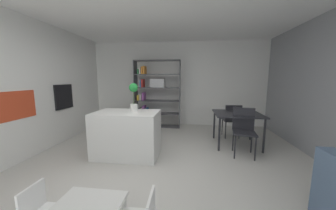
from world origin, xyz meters
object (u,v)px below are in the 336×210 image
object	(u,v)px
dining_table	(237,116)
open_bookshelf	(154,93)
kitchen_island	(127,134)
dining_chair_far	(232,118)
built_in_oven	(64,97)
dining_chair_near	(244,127)
potted_plant_on_island	(134,95)

from	to	relation	value
dining_table	open_bookshelf	bearing A→B (deg)	148.06
kitchen_island	dining_chair_far	size ratio (longest dim) A/B	1.43
built_in_oven	dining_chair_near	world-z (taller)	built_in_oven
built_in_oven	kitchen_island	world-z (taller)	built_in_oven
dining_table	built_in_oven	bearing A→B (deg)	-177.65
kitchen_island	dining_chair_far	world-z (taller)	kitchen_island
built_in_oven	dining_table	bearing A→B (deg)	2.35
open_bookshelf	dining_table	bearing A→B (deg)	-31.94
kitchen_island	dining_chair_near	world-z (taller)	dining_chair_near
built_in_oven	dining_chair_far	distance (m)	4.25
kitchen_island	dining_chair_near	distance (m)	2.36
potted_plant_on_island	open_bookshelf	bearing A→B (deg)	91.06
dining_chair_far	dining_chair_near	size ratio (longest dim) A/B	0.93
kitchen_island	potted_plant_on_island	bearing A→B (deg)	42.72
dining_chair_near	potted_plant_on_island	bearing A→B (deg)	-165.45
built_in_oven	dining_chair_far	xyz separation A→B (m)	(4.16, 0.67, -0.57)
built_in_oven	dining_chair_near	size ratio (longest dim) A/B	0.63
potted_plant_on_island	dining_table	size ratio (longest dim) A/B	0.55
dining_table	dining_chair_near	size ratio (longest dim) A/B	1.08
dining_chair_near	open_bookshelf	bearing A→B (deg)	147.98
kitchen_island	dining_table	distance (m)	2.48
potted_plant_on_island	dining_table	xyz separation A→B (m)	(2.20, 0.75, -0.54)
kitchen_island	dining_chair_far	bearing A→B (deg)	30.42
built_in_oven	dining_table	world-z (taller)	built_in_oven
built_in_oven	dining_chair_far	world-z (taller)	built_in_oven
kitchen_island	open_bookshelf	distance (m)	2.35
potted_plant_on_island	dining_table	bearing A→B (deg)	18.81
built_in_oven	open_bookshelf	distance (m)	2.48
kitchen_island	potted_plant_on_island	xyz separation A→B (m)	(0.12, 0.11, 0.77)
potted_plant_on_island	dining_chair_near	size ratio (longest dim) A/B	0.59
built_in_oven	dining_chair_near	xyz separation A→B (m)	(4.17, -0.32, -0.54)
kitchen_island	built_in_oven	bearing A→B (deg)	159.41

